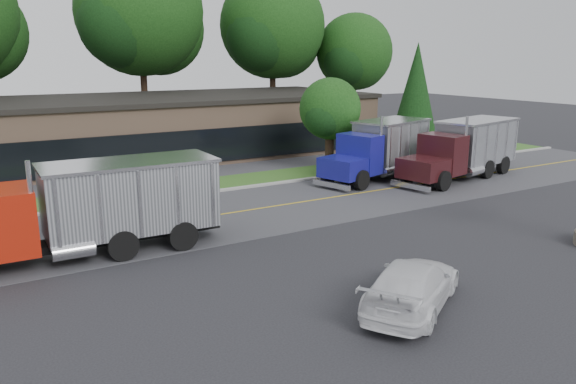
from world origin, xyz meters
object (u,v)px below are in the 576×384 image
at_px(dump_truck_maroon, 465,148).
at_px(dump_truck_red, 90,207).
at_px(rally_car, 412,285).
at_px(dump_truck_blue, 380,148).

bearing_deg(dump_truck_maroon, dump_truck_red, -5.20).
relative_size(dump_truck_maroon, rally_car, 1.99).
relative_size(dump_truck_red, dump_truck_maroon, 1.12).
xyz_separation_m(dump_truck_blue, rally_car, (-10.82, -14.38, -1.10)).
bearing_deg(dump_truck_blue, dump_truck_red, 0.21).
distance_m(dump_truck_red, dump_truck_maroon, 22.28).
height_order(dump_truck_red, dump_truck_maroon, same).
relative_size(dump_truck_blue, dump_truck_maroon, 0.86).
bearing_deg(dump_truck_red, dump_truck_blue, -163.07).
bearing_deg(dump_truck_blue, dump_truck_maroon, 134.68).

